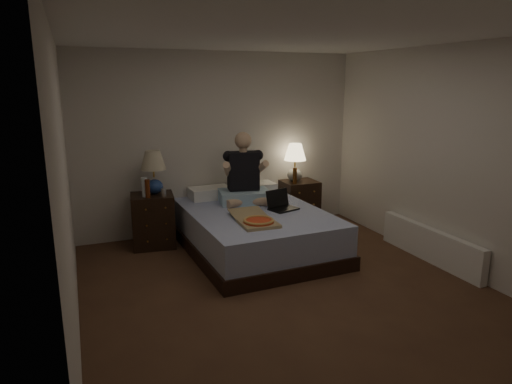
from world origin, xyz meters
name	(u,v)px	position (x,y,z in m)	size (l,w,h in m)	color
floor	(289,292)	(0.00, 0.00, 0.00)	(4.00, 4.50, 0.00)	brown
ceiling	(294,34)	(0.00, 0.00, 2.50)	(4.00, 4.50, 0.00)	white
wall_back	(220,143)	(0.00, 2.25, 1.25)	(4.00, 2.50, 0.00)	silver
wall_front	(486,249)	(0.00, -2.25, 1.25)	(4.00, 2.50, 0.00)	silver
wall_left	(65,190)	(-2.00, 0.00, 1.25)	(4.50, 2.50, 0.00)	silver
wall_right	(452,159)	(2.00, 0.00, 1.25)	(4.50, 2.50, 0.00)	silver
bed	(255,231)	(0.12, 1.23, 0.26)	(1.58, 2.10, 0.53)	#596CB3
nightstand_left	(153,220)	(-1.04, 1.89, 0.34)	(0.53, 0.48, 0.69)	black
nightstand_right	(299,202)	(1.16, 2.04, 0.33)	(0.51, 0.46, 0.66)	black
lamp_left	(154,172)	(-0.99, 1.92, 0.97)	(0.32, 0.32, 0.56)	#26438C
lamp_right	(295,163)	(1.08, 2.05, 0.94)	(0.32, 0.32, 0.56)	gray
water_bottle	(144,187)	(-1.13, 1.80, 0.81)	(0.07, 0.07, 0.25)	white
soda_can	(164,193)	(-0.91, 1.74, 0.74)	(0.07, 0.07, 0.10)	beige
beer_bottle_left	(148,189)	(-1.10, 1.75, 0.80)	(0.06, 0.06, 0.23)	#5F270D
beer_bottle_right	(295,176)	(1.01, 1.92, 0.77)	(0.06, 0.06, 0.23)	#532B0B
person	(244,168)	(0.14, 1.67, 0.99)	(0.66, 0.52, 0.93)	black
laptop	(284,201)	(0.47, 1.14, 0.65)	(0.34, 0.28, 0.24)	black
pizza_box	(259,222)	(-0.06, 0.67, 0.57)	(0.40, 0.76, 0.08)	tan
radiator	(430,245)	(1.93, 0.14, 0.20)	(0.10, 1.60, 0.40)	white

